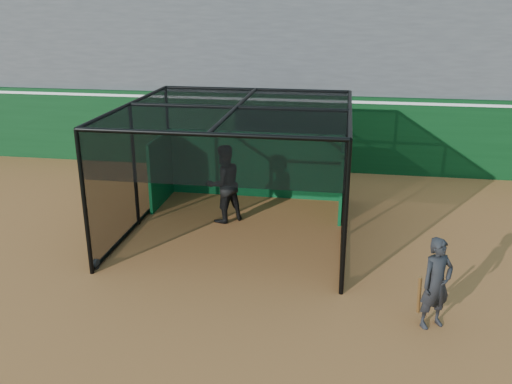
# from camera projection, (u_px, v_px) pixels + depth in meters

# --- Properties ---
(ground) EXTENTS (120.00, 120.00, 0.00)m
(ground) POSITION_uv_depth(u_px,v_px,m) (227.00, 293.00, 10.53)
(ground) COLOR #995A2C
(ground) RESTS_ON ground
(outfield_wall) EXTENTS (50.00, 0.50, 2.50)m
(outfield_wall) POSITION_uv_depth(u_px,v_px,m) (281.00, 131.00, 18.01)
(outfield_wall) COLOR #093213
(outfield_wall) RESTS_ON ground
(grandstand) EXTENTS (50.00, 7.85, 8.95)m
(grandstand) POSITION_uv_depth(u_px,v_px,m) (294.00, 26.00, 20.45)
(grandstand) COLOR #4C4C4F
(grandstand) RESTS_ON ground
(batting_cage) EXTENTS (5.23, 5.44, 3.06)m
(batting_cage) POSITION_uv_depth(u_px,v_px,m) (237.00, 171.00, 12.89)
(batting_cage) COLOR black
(batting_cage) RESTS_ON ground
(batter) EXTENTS (1.23, 1.22, 2.01)m
(batter) POSITION_uv_depth(u_px,v_px,m) (224.00, 184.00, 13.67)
(batter) COLOR black
(batter) RESTS_ON ground
(on_deck_player) EXTENTS (0.72, 0.65, 1.65)m
(on_deck_player) POSITION_uv_depth(u_px,v_px,m) (436.00, 284.00, 9.21)
(on_deck_player) COLOR black
(on_deck_player) RESTS_ON ground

